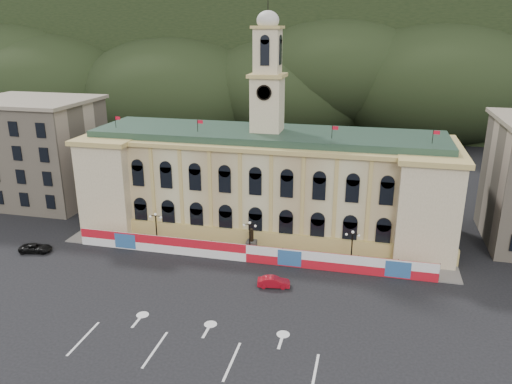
% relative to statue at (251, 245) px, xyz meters
% --- Properties ---
extents(ground, '(260.00, 260.00, 0.00)m').
position_rel_statue_xyz_m(ground, '(0.00, -18.00, -1.19)').
color(ground, black).
rests_on(ground, ground).
extents(lane_markings, '(26.00, 10.00, 0.02)m').
position_rel_statue_xyz_m(lane_markings, '(0.00, -23.00, -1.18)').
color(lane_markings, white).
rests_on(lane_markings, ground).
extents(hill_ridge, '(230.00, 80.00, 64.00)m').
position_rel_statue_xyz_m(hill_ridge, '(0.03, 103.99, 18.30)').
color(hill_ridge, black).
rests_on(hill_ridge, ground).
extents(city_hall, '(56.20, 17.60, 37.10)m').
position_rel_statue_xyz_m(city_hall, '(0.00, 9.63, 6.66)').
color(city_hall, beige).
rests_on(city_hall, ground).
extents(side_building_left, '(21.00, 17.00, 18.60)m').
position_rel_statue_xyz_m(side_building_left, '(-43.00, 12.93, 8.14)').
color(side_building_left, tan).
rests_on(side_building_left, ground).
extents(hoarding_fence, '(50.00, 0.44, 2.50)m').
position_rel_statue_xyz_m(hoarding_fence, '(0.06, -2.93, 0.06)').
color(hoarding_fence, red).
rests_on(hoarding_fence, ground).
extents(pavement, '(56.00, 5.50, 0.16)m').
position_rel_statue_xyz_m(pavement, '(0.00, -0.25, -1.11)').
color(pavement, slate).
rests_on(pavement, ground).
extents(statue, '(1.40, 1.40, 3.72)m').
position_rel_statue_xyz_m(statue, '(0.00, 0.00, 0.00)').
color(statue, '#595651').
rests_on(statue, ground).
extents(lamp_left, '(1.96, 0.44, 5.15)m').
position_rel_statue_xyz_m(lamp_left, '(-14.00, -1.00, 1.89)').
color(lamp_left, black).
rests_on(lamp_left, ground).
extents(lamp_center, '(1.96, 0.44, 5.15)m').
position_rel_statue_xyz_m(lamp_center, '(0.00, -1.00, 1.89)').
color(lamp_center, black).
rests_on(lamp_center, ground).
extents(lamp_right, '(1.96, 0.44, 5.15)m').
position_rel_statue_xyz_m(lamp_right, '(14.00, -1.00, 1.89)').
color(lamp_right, black).
rests_on(lamp_right, ground).
extents(red_sedan, '(2.70, 4.48, 1.33)m').
position_rel_statue_xyz_m(red_sedan, '(5.03, -8.92, -0.52)').
color(red_sedan, '#9D0B18').
rests_on(red_sedan, ground).
extents(black_suv, '(3.85, 5.30, 1.24)m').
position_rel_statue_xyz_m(black_suv, '(-29.98, -7.02, -0.57)').
color(black_suv, black).
rests_on(black_suv, ground).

